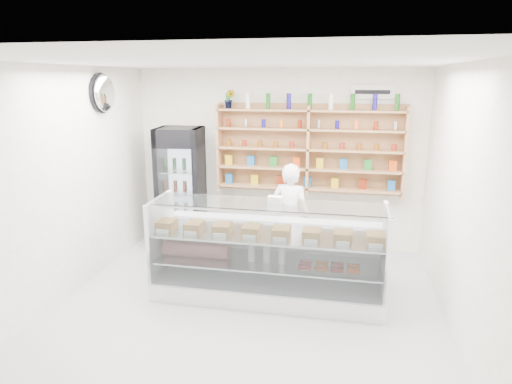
# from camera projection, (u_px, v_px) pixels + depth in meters

# --- Properties ---
(room) EXTENTS (5.00, 5.00, 5.00)m
(room) POSITION_uv_depth(u_px,v_px,m) (241.00, 198.00, 4.84)
(room) COLOR #B8B9BE
(room) RESTS_ON ground
(display_counter) EXTENTS (2.80, 0.83, 1.22)m
(display_counter) POSITION_uv_depth(u_px,v_px,m) (267.00, 271.00, 5.59)
(display_counter) COLOR white
(display_counter) RESTS_ON floor
(shop_worker) EXTENTS (0.61, 0.46, 1.51)m
(shop_worker) POSITION_uv_depth(u_px,v_px,m) (290.00, 216.00, 6.44)
(shop_worker) COLOR white
(shop_worker) RESTS_ON floor
(drinks_cooler) EXTENTS (0.75, 0.73, 1.91)m
(drinks_cooler) POSITION_uv_depth(u_px,v_px,m) (181.00, 187.00, 7.27)
(drinks_cooler) COLOR black
(drinks_cooler) RESTS_ON floor
(wall_shelving) EXTENTS (2.84, 0.28, 1.33)m
(wall_shelving) POSITION_uv_depth(u_px,v_px,m) (308.00, 149.00, 6.92)
(wall_shelving) COLOR #A66F4E
(wall_shelving) RESTS_ON back_wall
(potted_plant) EXTENTS (0.16, 0.13, 0.29)m
(potted_plant) POSITION_uv_depth(u_px,v_px,m) (229.00, 99.00, 6.98)
(potted_plant) COLOR #1E6626
(potted_plant) RESTS_ON wall_shelving
(security_mirror) EXTENTS (0.15, 0.50, 0.50)m
(security_mirror) POSITION_uv_depth(u_px,v_px,m) (104.00, 93.00, 6.15)
(security_mirror) COLOR silver
(security_mirror) RESTS_ON left_wall
(wall_sign) EXTENTS (0.62, 0.03, 0.20)m
(wall_sign) POSITION_uv_depth(u_px,v_px,m) (372.00, 92.00, 6.67)
(wall_sign) COLOR white
(wall_sign) RESTS_ON back_wall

